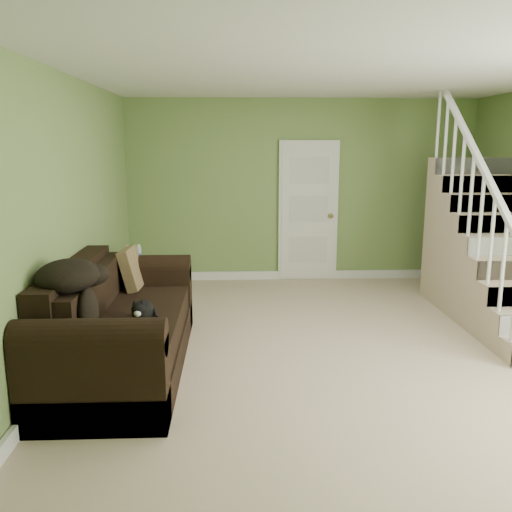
{
  "coord_description": "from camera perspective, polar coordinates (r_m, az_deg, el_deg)",
  "views": [
    {
      "loc": [
        -0.99,
        -5.06,
        1.98
      ],
      "look_at": [
        -0.77,
        0.15,
        0.89
      ],
      "focal_mm": 38.0,
      "sensor_mm": 36.0,
      "label": 1
    }
  ],
  "objects": [
    {
      "name": "floor",
      "position": [
        5.52,
        8.15,
        -9.32
      ],
      "size": [
        5.0,
        5.5,
        0.01
      ],
      "primitive_type": "cube",
      "color": "tan",
      "rests_on": "ground"
    },
    {
      "name": "ceiling",
      "position": [
        5.19,
        9.03,
        18.53
      ],
      "size": [
        5.0,
        5.5,
        0.01
      ],
      "primitive_type": "cube",
      "color": "white",
      "rests_on": "wall_back"
    },
    {
      "name": "wall_back",
      "position": [
        7.9,
        4.79,
        6.83
      ],
      "size": [
        5.0,
        0.04,
        2.6
      ],
      "primitive_type": "cube",
      "color": "#72914E",
      "rests_on": "floor"
    },
    {
      "name": "wall_front",
      "position": [
        2.6,
        20.04,
        -4.04
      ],
      "size": [
        5.0,
        0.04,
        2.6
      ],
      "primitive_type": "cube",
      "color": "#72914E",
      "rests_on": "floor"
    },
    {
      "name": "wall_left",
      "position": [
        5.32,
        -18.95,
        3.84
      ],
      "size": [
        0.04,
        5.5,
        2.6
      ],
      "primitive_type": "cube",
      "color": "#72914E",
      "rests_on": "floor"
    },
    {
      "name": "baseboard_back",
      "position": [
        8.07,
        4.67,
        -1.99
      ],
      "size": [
        5.0,
        0.04,
        0.12
      ],
      "primitive_type": "cube",
      "color": "white",
      "rests_on": "floor"
    },
    {
      "name": "baseboard_left",
      "position": [
        5.61,
        -17.8,
        -8.79
      ],
      "size": [
        0.04,
        5.5,
        0.12
      ],
      "primitive_type": "cube",
      "color": "white",
      "rests_on": "floor"
    },
    {
      "name": "door",
      "position": [
        7.9,
        5.52,
        4.67
      ],
      "size": [
        0.86,
        0.12,
        2.02
      ],
      "color": "white",
      "rests_on": "floor"
    },
    {
      "name": "staircase",
      "position": [
        6.86,
        23.42,
        -0.44
      ],
      "size": [
        1.0,
        2.51,
        2.82
      ],
      "color": "tan",
      "rests_on": "floor"
    },
    {
      "name": "sofa",
      "position": [
        4.98,
        -14.4,
        -7.52
      ],
      "size": [
        1.04,
        2.4,
        0.95
      ],
      "color": "black",
      "rests_on": "floor"
    },
    {
      "name": "side_table",
      "position": [
        6.93,
        -12.58,
        -2.75
      ],
      "size": [
        0.5,
        0.5,
        0.76
      ],
      "rotation": [
        0.0,
        0.0,
        -0.16
      ],
      "color": "black",
      "rests_on": "floor"
    },
    {
      "name": "cat",
      "position": [
        4.65,
        -11.89,
        -5.66
      ],
      "size": [
        0.22,
        0.47,
        0.23
      ],
      "rotation": [
        0.0,
        0.0,
        -0.03
      ],
      "color": "black",
      "rests_on": "sofa"
    },
    {
      "name": "banana",
      "position": [
        4.31,
        -14.96,
        -8.03
      ],
      "size": [
        0.07,
        0.22,
        0.06
      ],
      "primitive_type": "ellipsoid",
      "rotation": [
        0.0,
        0.0,
        -0.03
      ],
      "color": "gold",
      "rests_on": "sofa"
    },
    {
      "name": "throw_pillow",
      "position": [
        5.69,
        -12.95,
        -1.28
      ],
      "size": [
        0.23,
        0.43,
        0.43
      ],
      "primitive_type": "cube",
      "rotation": [
        0.0,
        -0.24,
        -0.05
      ],
      "color": "#47331C",
      "rests_on": "sofa"
    },
    {
      "name": "throw_blanket",
      "position": [
        4.39,
        -19.23,
        -1.99
      ],
      "size": [
        0.55,
        0.67,
        0.25
      ],
      "primitive_type": "ellipsoid",
      "rotation": [
        0.0,
        0.0,
        -0.17
      ],
      "color": "black",
      "rests_on": "sofa"
    }
  ]
}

